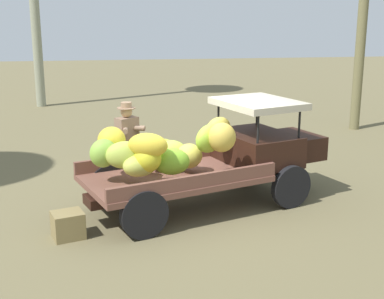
{
  "coord_description": "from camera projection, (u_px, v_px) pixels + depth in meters",
  "views": [
    {
      "loc": [
        -1.41,
        -8.93,
        3.37
      ],
      "look_at": [
        -0.07,
        -0.2,
        1.07
      ],
      "focal_mm": 49.65,
      "sensor_mm": 36.0,
      "label": 1
    }
  ],
  "objects": [
    {
      "name": "wooden_crate",
      "position": [
        68.0,
        225.0,
        8.11
      ],
      "size": [
        0.56,
        0.53,
        0.41
      ],
      "primitive_type": "cube",
      "rotation": [
        0.0,
        0.0,
        0.31
      ],
      "color": "olive",
      "rests_on": "ground"
    },
    {
      "name": "truck",
      "position": [
        208.0,
        155.0,
        9.29
      ],
      "size": [
        4.66,
        2.89,
        1.82
      ],
      "rotation": [
        0.0,
        0.0,
        0.34
      ],
      "color": "black",
      "rests_on": "ground"
    },
    {
      "name": "ground_plane",
      "position": [
        194.0,
        204.0,
        9.59
      ],
      "size": [
        60.0,
        60.0,
        0.0
      ],
      "primitive_type": "plane",
      "color": "brown"
    },
    {
      "name": "farmer",
      "position": [
        128.0,
        142.0,
        9.96
      ],
      "size": [
        0.58,
        0.55,
        1.75
      ],
      "rotation": [
        0.0,
        0.0,
        -0.99
      ],
      "color": "#8E6156",
      "rests_on": "ground"
    }
  ]
}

